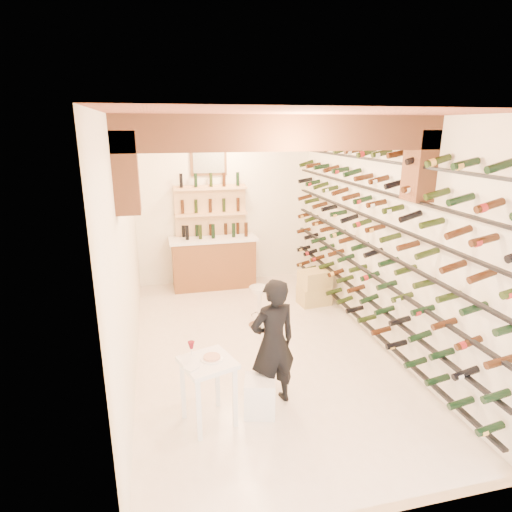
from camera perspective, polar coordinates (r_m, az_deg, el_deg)
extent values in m
plane|color=#F1E4D0|center=(6.44, 0.63, -11.91)|extent=(6.00, 6.00, 0.00)
cube|color=white|center=(8.72, -4.16, 6.85)|extent=(3.50, 0.02, 3.20)
cube|color=white|center=(3.21, 14.14, -11.40)|extent=(3.50, 0.02, 3.20)
cube|color=white|center=(5.69, -16.66, 0.87)|extent=(0.02, 6.00, 3.20)
cube|color=white|center=(6.49, 15.87, 2.83)|extent=(0.02, 6.00, 3.20)
cube|color=#9D4F37|center=(5.66, 0.74, 17.87)|extent=(3.50, 6.00, 0.02)
cube|color=brown|center=(4.69, 3.84, 15.89)|extent=(3.50, 0.35, 0.36)
cube|color=brown|center=(4.51, -16.81, 10.49)|extent=(0.24, 0.35, 0.80)
cube|color=brown|center=(5.42, 20.78, 11.05)|extent=(0.24, 0.35, 0.80)
cube|color=black|center=(6.85, 13.79, -8.25)|extent=(0.06, 5.70, 0.03)
cube|color=black|center=(6.70, 14.02, -5.14)|extent=(0.06, 5.70, 0.03)
cube|color=black|center=(6.56, 14.27, -1.90)|extent=(0.06, 5.70, 0.03)
cube|color=black|center=(6.45, 14.52, 1.48)|extent=(0.06, 5.70, 0.03)
cube|color=black|center=(6.36, 14.78, 4.96)|extent=(0.06, 5.70, 0.03)
cube|color=black|center=(6.29, 15.05, 8.52)|extent=(0.06, 5.70, 0.03)
cube|color=black|center=(6.25, 15.33, 12.14)|extent=(0.06, 5.70, 0.03)
cube|color=brown|center=(8.61, -5.59, -1.00)|extent=(1.60, 0.55, 0.96)
cube|color=white|center=(8.47, -5.69, 2.26)|extent=(1.70, 0.62, 0.05)
cube|color=#E3B580|center=(8.73, -5.94, 2.78)|extent=(1.40, 0.10, 2.00)
cube|color=#E3B580|center=(8.78, -5.74, -0.85)|extent=(1.40, 0.28, 0.04)
cube|color=#E3B580|center=(8.64, -5.84, 2.31)|extent=(1.40, 0.28, 0.04)
cube|color=#E3B580|center=(8.53, -5.93, 5.56)|extent=(1.40, 0.28, 0.04)
cube|color=#E3B580|center=(8.45, -6.04, 8.89)|extent=(1.40, 0.28, 0.04)
cube|color=brown|center=(8.55, -6.28, 12.34)|extent=(0.70, 0.04, 0.55)
cube|color=#99998C|center=(8.52, -6.26, 12.33)|extent=(0.60, 0.01, 0.45)
cube|color=white|center=(4.67, -6.42, -13.80)|extent=(0.65, 0.65, 0.05)
cube|color=white|center=(4.64, -7.55, -19.54)|extent=(0.05, 0.05, 0.70)
cube|color=white|center=(4.79, -2.78, -18.14)|extent=(0.05, 0.05, 0.70)
cube|color=white|center=(4.96, -9.62, -17.01)|extent=(0.05, 0.05, 0.70)
cube|color=white|center=(5.10, -5.12, -15.81)|extent=(0.05, 0.05, 0.70)
cylinder|color=white|center=(4.67, -5.84, -13.28)|extent=(0.24, 0.24, 0.01)
cylinder|color=#BF7266|center=(4.67, -5.85, -13.10)|extent=(0.18, 0.18, 0.02)
cube|color=white|center=(4.54, -8.54, -14.39)|extent=(0.17, 0.17, 0.01)
cylinder|color=white|center=(4.77, -8.47, -12.79)|extent=(0.07, 0.07, 0.00)
cylinder|color=white|center=(4.75, -8.50, -12.29)|extent=(0.01, 0.01, 0.09)
cone|color=#540713|center=(4.72, -8.53, -11.55)|extent=(0.07, 0.07, 0.08)
cube|color=white|center=(5.05, 0.49, -17.96)|extent=(0.41, 0.41, 0.42)
imported|color=black|center=(4.94, 2.26, -11.40)|extent=(0.62, 0.48, 1.52)
cylinder|color=silver|center=(7.05, 0.44, -9.13)|extent=(0.35, 0.35, 0.03)
cylinder|color=silver|center=(6.92, 0.45, -6.84)|extent=(0.07, 0.07, 0.61)
cylinder|color=silver|center=(6.80, 0.45, -4.36)|extent=(0.33, 0.33, 0.06)
torus|color=silver|center=(6.97, 0.45, -7.82)|extent=(0.26, 0.26, 0.02)
cube|color=tan|center=(7.90, 7.66, -5.16)|extent=(0.58, 0.43, 0.33)
cube|color=tan|center=(7.79, 7.75, -3.00)|extent=(0.59, 0.46, 0.31)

